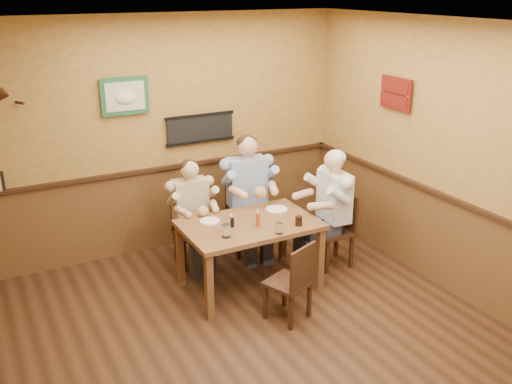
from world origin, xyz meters
TOP-DOWN VIEW (x-y plane):
  - room at (0.13, 0.17)m, footprint 5.02×5.03m
  - dining_table at (0.64, 1.07)m, footprint 1.40×0.90m
  - chair_back_left at (0.29, 1.87)m, footprint 0.38×0.38m
  - chair_back_right at (1.01, 1.86)m, footprint 0.48×0.48m
  - chair_right_end at (1.72, 1.09)m, footprint 0.43×0.43m
  - chair_near_side at (0.68, 0.35)m, footprint 0.49×0.49m
  - diner_tan_shirt at (0.29, 1.87)m, footprint 0.54×0.54m
  - diner_blue_polo at (1.01, 1.86)m, footprint 0.68×0.68m
  - diner_white_elder at (1.72, 1.09)m, footprint 0.61×0.61m
  - water_glass_left at (0.27, 0.86)m, footprint 0.11×0.11m
  - water_glass_mid at (0.78, 0.69)m, footprint 0.09×0.09m
  - cola_tumbler at (1.06, 0.77)m, footprint 0.08×0.08m
  - hot_sauce_bottle at (0.66, 0.94)m, footprint 0.05×0.05m
  - salt_shaker at (0.48, 1.18)m, footprint 0.04×0.04m
  - pepper_shaker at (0.43, 1.05)m, footprint 0.05×0.05m
  - plate_far_left at (0.28, 1.29)m, footprint 0.23×0.23m
  - plate_far_right at (1.06, 1.25)m, footprint 0.31×0.31m

SIDE VIEW (x-z plane):
  - chair_back_left at x=0.29m, z-range 0.00..0.80m
  - chair_near_side at x=0.68m, z-range 0.00..0.81m
  - chair_right_end at x=1.72m, z-range 0.00..0.87m
  - chair_back_right at x=1.01m, z-range 0.00..0.92m
  - diner_tan_shirt at x=0.29m, z-range 0.00..1.14m
  - diner_white_elder at x=1.72m, z-range 0.00..1.25m
  - diner_blue_polo at x=1.01m, z-range 0.00..1.31m
  - dining_table at x=0.64m, z-range 0.28..1.03m
  - plate_far_left at x=0.28m, z-range 0.75..0.76m
  - plate_far_right at x=1.06m, z-range 0.75..0.77m
  - salt_shaker at x=0.48m, z-range 0.75..0.83m
  - cola_tumbler at x=1.06m, z-range 0.75..0.85m
  - pepper_shaker at x=0.43m, z-range 0.75..0.85m
  - water_glass_mid at x=0.78m, z-range 0.75..0.86m
  - water_glass_left at x=0.27m, z-range 0.75..0.88m
  - hot_sauce_bottle at x=0.66m, z-range 0.75..0.92m
  - room at x=0.13m, z-range 0.28..3.09m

